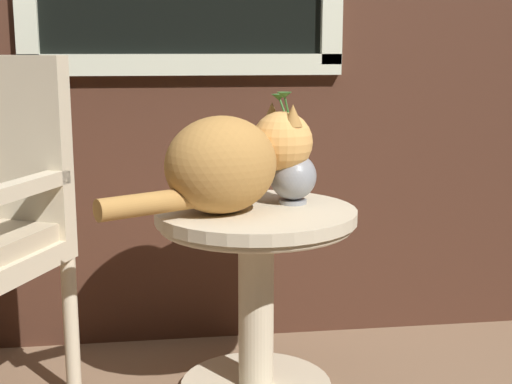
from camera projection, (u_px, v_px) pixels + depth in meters
wicker_side_table at (256, 269)px, 2.13m from camera, size 0.58×0.58×0.57m
cat at (232, 161)px, 2.04m from camera, size 0.62×0.40×0.30m
pewter_vase_with_ivy at (293, 170)px, 2.15m from camera, size 0.14×0.14×0.33m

